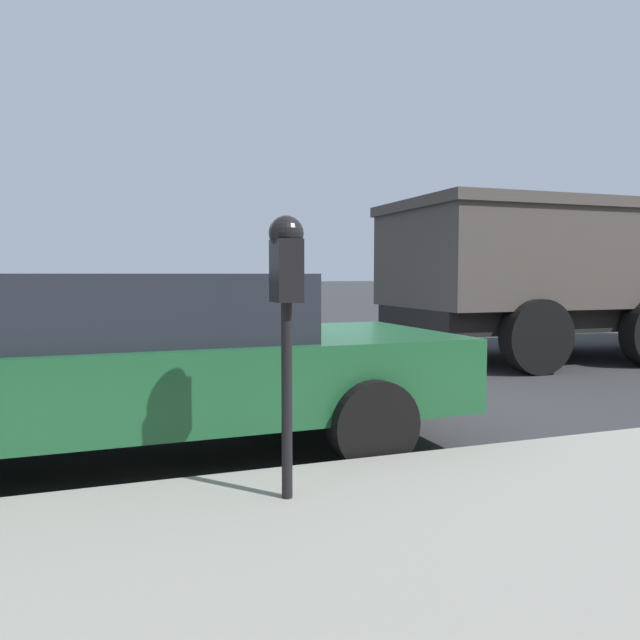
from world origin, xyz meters
The scene contains 4 objects.
ground_plane centered at (0.00, 0.00, 0.00)m, with size 220.00×220.00×0.00m, color #333335.
parking_meter centered at (-2.74, 0.23, 1.32)m, with size 0.21×0.19×1.56m.
car_green centered at (-1.13, 1.00, 0.74)m, with size 2.16×5.01×1.38m.
dump_truck centered at (2.29, -7.42, 1.51)m, with size 3.01×8.45×2.72m.
Camera 1 is at (-5.99, 1.21, 1.38)m, focal length 35.00 mm.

